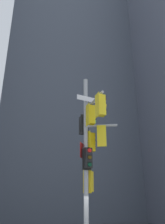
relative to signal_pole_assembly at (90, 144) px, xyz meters
The scene contains 2 objects.
building_mid_block 31.10m from the signal_pole_assembly, 87.50° to the left, with size 17.35×17.35×51.85m, color #4C5460.
signal_pole_assembly is the anchor object (origin of this frame).
Camera 1 is at (-2.17, -11.63, 2.37)m, focal length 36.65 mm.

